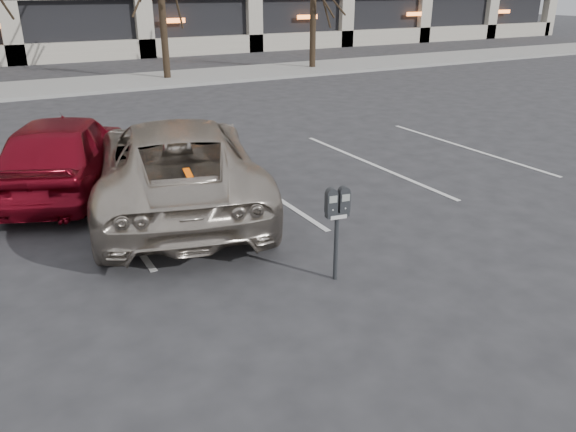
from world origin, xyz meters
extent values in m
plane|color=#28282B|center=(0.00, 0.00, 0.00)|extent=(140.00, 140.00, 0.00)
cube|color=gray|center=(0.00, 16.00, 0.06)|extent=(80.00, 4.00, 0.12)
cube|color=silver|center=(-1.40, 2.30, 0.01)|extent=(0.10, 5.20, 0.00)
cube|color=silver|center=(1.40, 2.30, 0.01)|extent=(0.10, 5.20, 0.00)
cube|color=silver|center=(4.20, 2.30, 0.01)|extent=(0.10, 5.20, 0.00)
cube|color=silver|center=(7.00, 2.30, 0.01)|extent=(0.10, 5.20, 0.00)
cylinder|color=black|center=(4.00, 16.00, 1.86)|extent=(0.28, 0.28, 3.72)
cylinder|color=black|center=(11.00, 16.00, 1.70)|extent=(0.28, 0.28, 3.41)
cylinder|color=black|center=(0.63, -1.64, 0.45)|extent=(0.06, 0.06, 0.90)
cube|color=black|center=(0.63, -1.64, 0.92)|extent=(0.31, 0.15, 0.06)
cube|color=silver|center=(0.63, -1.70, 0.90)|extent=(0.22, 0.04, 0.05)
cube|color=gray|center=(0.54, -1.69, 1.15)|extent=(0.11, 0.03, 0.09)
cube|color=gray|center=(0.71, -1.72, 1.15)|extent=(0.11, 0.03, 0.09)
imported|color=#B8AC9D|center=(-0.28, 1.89, 0.78)|extent=(3.92, 6.07, 1.56)
cube|color=#FF5905|center=(-0.63, 0.91, 1.56)|extent=(0.10, 0.20, 0.01)
imported|color=maroon|center=(-1.83, 3.68, 0.75)|extent=(3.31, 4.72, 1.49)
camera|label=1|loc=(-3.08, -7.07, 3.57)|focal=35.00mm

